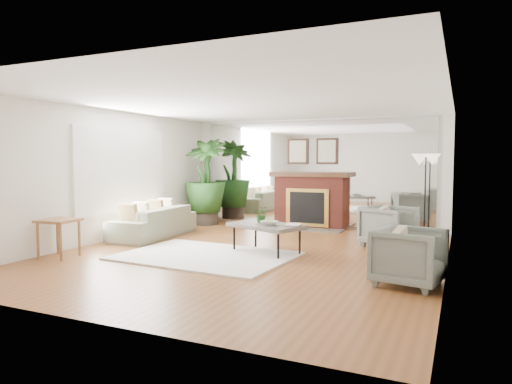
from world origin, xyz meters
The scene contains 18 objects.
ground centered at (0.00, 0.00, 0.00)m, with size 7.00×7.00×0.00m, color brown.
wall_left centered at (-2.99, 0.00, 1.25)m, with size 0.02×7.00×2.50m, color silver.
wall_right centered at (2.99, 0.00, 1.25)m, with size 0.02×7.00×2.50m, color silver.
wall_back centered at (0.00, 3.49, 1.25)m, with size 6.00×0.02×2.50m, color silver.
mirror_panel centered at (0.00, 3.47, 1.25)m, with size 5.40×0.04×2.40m, color silver.
window_panel centered at (-2.96, 0.40, 1.35)m, with size 0.04×2.40×1.50m, color #B2E09E.
fireplace centered at (0.00, 3.26, 0.66)m, with size 1.85×0.83×2.05m.
area_rug centered at (-0.55, -0.48, 0.01)m, with size 2.68×1.91×0.03m, color white.
coffee_table centered at (0.23, 0.17, 0.45)m, with size 1.41×1.12×0.49m.
sofa centered at (-2.45, 0.71, 0.30)m, with size 2.08×0.81×0.61m, color gray.
armchair_back centered at (2.00, 1.58, 0.37)m, with size 0.79×0.81×0.74m, color slate.
armchair_front centered at (2.60, -0.90, 0.36)m, with size 0.77×0.79×0.72m, color slate.
side_table centered at (-2.65, -1.48, 0.51)m, with size 0.60×0.60×0.61m.
potted_ficus centered at (-2.44, 2.73, 1.10)m, with size 1.08×1.08×2.07m.
floor_lamp centered at (2.51, 2.79, 1.43)m, with size 0.54×0.30×1.67m.
tabletop_plant centered at (0.09, 0.30, 0.63)m, with size 0.25×0.22×0.28m, color #2B5D22.
fruit_bowl centered at (0.33, 0.05, 0.53)m, with size 0.28×0.28×0.07m, color #9B6A3E.
book centered at (0.59, 0.16, 0.50)m, with size 0.23×0.31×0.02m, color #9B6A3E.
Camera 1 is at (3.16, -6.73, 1.55)m, focal length 32.00 mm.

